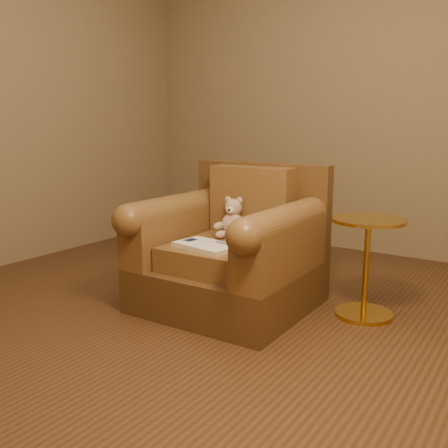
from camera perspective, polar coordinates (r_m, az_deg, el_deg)
The scene contains 6 objects.
floor at distance 3.10m, azimuth -1.46°, elevation -10.04°, with size 4.00×4.00×0.00m, color #4F2F1B.
room at distance 2.94m, azimuth -1.64°, elevation 22.82°, with size 4.02×4.02×2.71m.
armchair at distance 3.13m, azimuth 0.93°, elevation -3.25°, with size 0.99×0.94×0.88m.
teddy_bear at distance 3.19m, azimuth 0.92°, elevation 0.29°, with size 0.19×0.22×0.26m.
guidebook at distance 2.91m, azimuth -2.07°, elevation -2.51°, with size 0.40×0.28×0.03m.
side_table at distance 3.06m, azimuth 15.96°, elevation -4.46°, with size 0.42×0.42×0.59m.
Camera 1 is at (1.67, -2.35, 1.13)m, focal length 40.00 mm.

